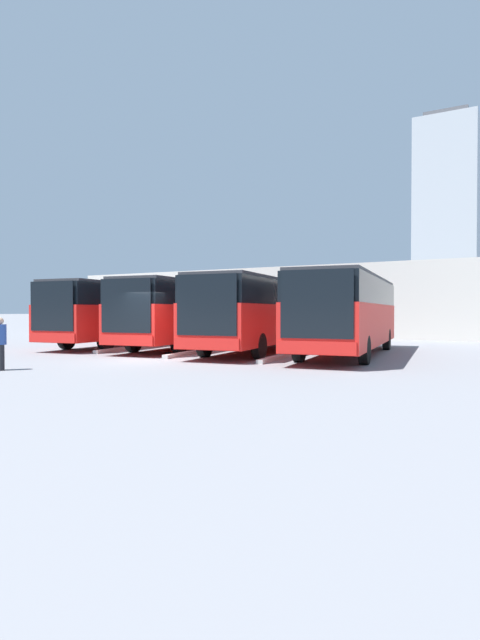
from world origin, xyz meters
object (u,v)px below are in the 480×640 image
Objects in this scene: bus_2 at (194,311)px; bus_0 at (349,311)px; bus_3 at (130,311)px; pedestrian at (0,342)px; bus_1 at (262,311)px.

bus_0 is at bearing 170.63° from bus_2.
bus_3 is at bearing -7.73° from bus_0.
bus_3 is (11.71, -0.22, 0.00)m from bus_0.
bus_3 is 11.18m from pedestrian.
bus_2 is (7.81, -0.37, 0.00)m from bus_0.
bus_1 is 7.81m from bus_3.
bus_1 is 7.21× the size of pedestrian.
bus_3 is (7.81, -0.24, 0.00)m from bus_1.
bus_0 and bus_1 have the same top height.
bus_0 reaches higher than pedestrian.
bus_3 is 7.21× the size of pedestrian.
bus_0 is 12.74m from pedestrian.
bus_0 is 1.00× the size of bus_2.
bus_1 is 3.92m from bus_2.
bus_1 is 10.83m from pedestrian.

